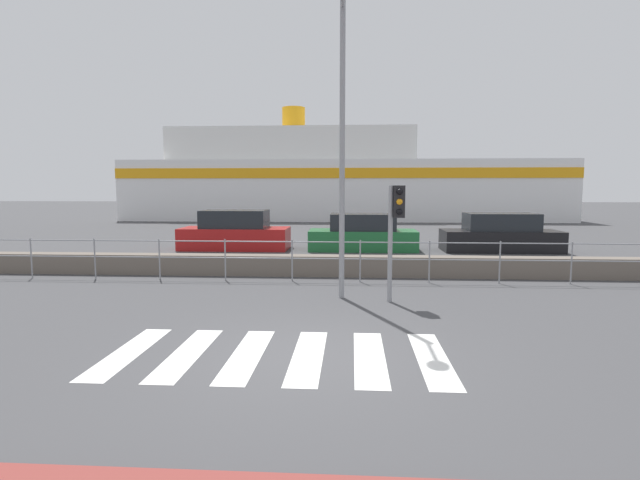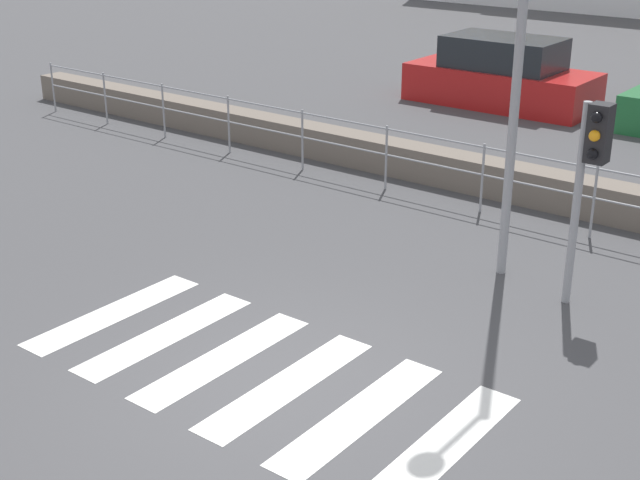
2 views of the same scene
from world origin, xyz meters
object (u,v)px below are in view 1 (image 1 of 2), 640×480
object	(u,v)px
parked_car_red	(235,233)
parked_car_black	(500,235)
traffic_light_far	(396,217)
parked_car_green	(363,235)
streetlamp	(342,116)
ferry_boat	(334,182)

from	to	relation	value
parked_car_red	parked_car_black	xyz separation A→B (m)	(10.40, 0.00, -0.04)
traffic_light_far	parked_car_red	distance (m)	10.61
parked_car_red	parked_car_black	distance (m)	10.40
parked_car_green	parked_car_red	bearing A→B (deg)	180.00
streetlamp	parked_car_green	bearing A→B (deg)	85.78
parked_car_red	parked_car_green	size ratio (longest dim) A/B	1.02
streetlamp	ferry_boat	distance (m)	29.12
streetlamp	ferry_boat	world-z (taller)	ferry_boat
ferry_boat	parked_car_black	world-z (taller)	ferry_boat
streetlamp	parked_car_red	xyz separation A→B (m)	(-4.44, 8.86, -3.30)
ferry_boat	parked_car_red	distance (m)	20.59
ferry_boat	parked_car_red	world-z (taller)	ferry_boat
traffic_light_far	ferry_boat	distance (m)	29.27
streetlamp	ferry_boat	size ratio (longest dim) A/B	0.19
streetlamp	parked_car_green	distance (m)	9.49
parked_car_green	parked_car_black	distance (m)	5.31
ferry_boat	parked_car_green	world-z (taller)	ferry_boat
streetlamp	ferry_boat	xyz separation A→B (m)	(-1.24, 29.07, -1.03)
streetlamp	parked_car_red	bearing A→B (deg)	116.60
traffic_light_far	parked_car_green	bearing A→B (deg)	93.18
parked_car_black	parked_car_red	bearing A→B (deg)	180.00
parked_car_black	streetlamp	bearing A→B (deg)	-123.93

